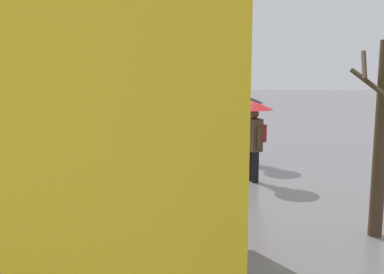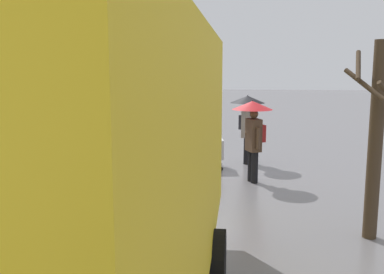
{
  "view_description": "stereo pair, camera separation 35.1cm",
  "coord_description": "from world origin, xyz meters",
  "px_view_note": "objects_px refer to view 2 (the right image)",
  "views": [
    {
      "loc": [
        -0.52,
        12.84,
        2.99
      ],
      "look_at": [
        0.61,
        0.9,
        1.05
      ],
      "focal_mm": 41.05,
      "sensor_mm": 36.0,
      "label": 1
    },
    {
      "loc": [
        -0.86,
        12.8,
        2.99
      ],
      "look_at": [
        0.61,
        0.9,
        1.05
      ],
      "focal_mm": 41.05,
      "sensor_mm": 36.0,
      "label": 2
    }
  ],
  "objects_px": {
    "box_truck_background": "(65,189)",
    "shopping_cart_vendor": "(214,149)",
    "hand_dolly_boxes": "(168,139)",
    "pedestrian_black_side": "(248,113)",
    "bare_tree_near": "(376,133)",
    "pedestrian_pink_side": "(253,122)",
    "cargo_van_parked_right": "(110,122)"
  },
  "relations": [
    {
      "from": "box_truck_background",
      "to": "shopping_cart_vendor",
      "type": "xyz_separation_m",
      "value": [
        -0.62,
        -9.17,
        -1.37
      ]
    },
    {
      "from": "box_truck_background",
      "to": "hand_dolly_boxes",
      "type": "bearing_deg",
      "value": -85.6
    },
    {
      "from": "pedestrian_black_side",
      "to": "shopping_cart_vendor",
      "type": "bearing_deg",
      "value": 36.53
    },
    {
      "from": "pedestrian_black_side",
      "to": "bare_tree_near",
      "type": "height_order",
      "value": "bare_tree_near"
    },
    {
      "from": "hand_dolly_boxes",
      "to": "pedestrian_pink_side",
      "type": "distance_m",
      "value": 2.71
    },
    {
      "from": "cargo_van_parked_right",
      "to": "pedestrian_pink_side",
      "type": "distance_m",
      "value": 5.3
    },
    {
      "from": "box_truck_background",
      "to": "shopping_cart_vendor",
      "type": "relative_size",
      "value": 7.94
    },
    {
      "from": "cargo_van_parked_right",
      "to": "box_truck_background",
      "type": "distance_m",
      "value": 10.75
    },
    {
      "from": "bare_tree_near",
      "to": "pedestrian_black_side",
      "type": "bearing_deg",
      "value": -69.35
    },
    {
      "from": "pedestrian_black_side",
      "to": "cargo_van_parked_right",
      "type": "bearing_deg",
      "value": -5.4
    },
    {
      "from": "hand_dolly_boxes",
      "to": "pedestrian_black_side",
      "type": "height_order",
      "value": "pedestrian_black_side"
    },
    {
      "from": "hand_dolly_boxes",
      "to": "bare_tree_near",
      "type": "relative_size",
      "value": 0.42
    },
    {
      "from": "box_truck_background",
      "to": "bare_tree_near",
      "type": "distance_m",
      "value": 5.62
    },
    {
      "from": "cargo_van_parked_right",
      "to": "box_truck_background",
      "type": "xyz_separation_m",
      "value": [
        -2.9,
        10.33,
        0.76
      ]
    },
    {
      "from": "box_truck_background",
      "to": "pedestrian_black_side",
      "type": "relative_size",
      "value": 3.86
    },
    {
      "from": "box_truck_background",
      "to": "bare_tree_near",
      "type": "height_order",
      "value": "bare_tree_near"
    },
    {
      "from": "box_truck_background",
      "to": "pedestrian_pink_side",
      "type": "relative_size",
      "value": 3.86
    },
    {
      "from": "cargo_van_parked_right",
      "to": "shopping_cart_vendor",
      "type": "height_order",
      "value": "cargo_van_parked_right"
    },
    {
      "from": "bare_tree_near",
      "to": "pedestrian_pink_side",
      "type": "bearing_deg",
      "value": -60.69
    },
    {
      "from": "shopping_cart_vendor",
      "to": "hand_dolly_boxes",
      "type": "height_order",
      "value": "hand_dolly_boxes"
    },
    {
      "from": "hand_dolly_boxes",
      "to": "box_truck_background",
      "type": "bearing_deg",
      "value": 94.4
    },
    {
      "from": "cargo_van_parked_right",
      "to": "hand_dolly_boxes",
      "type": "height_order",
      "value": "cargo_van_parked_right"
    },
    {
      "from": "box_truck_background",
      "to": "pedestrian_black_side",
      "type": "bearing_deg",
      "value": -99.17
    },
    {
      "from": "box_truck_background",
      "to": "hand_dolly_boxes",
      "type": "distance_m",
      "value": 8.91
    },
    {
      "from": "cargo_van_parked_right",
      "to": "shopping_cart_vendor",
      "type": "bearing_deg",
      "value": 161.84
    },
    {
      "from": "box_truck_background",
      "to": "hand_dolly_boxes",
      "type": "height_order",
      "value": "box_truck_background"
    },
    {
      "from": "pedestrian_black_side",
      "to": "pedestrian_pink_side",
      "type": "bearing_deg",
      "value": 93.63
    },
    {
      "from": "pedestrian_pink_side",
      "to": "bare_tree_near",
      "type": "relative_size",
      "value": 0.56
    },
    {
      "from": "box_truck_background",
      "to": "shopping_cart_vendor",
      "type": "distance_m",
      "value": 9.3
    },
    {
      "from": "hand_dolly_boxes",
      "to": "pedestrian_pink_side",
      "type": "height_order",
      "value": "pedestrian_pink_side"
    },
    {
      "from": "cargo_van_parked_right",
      "to": "pedestrian_black_side",
      "type": "distance_m",
      "value": 4.53
    },
    {
      "from": "cargo_van_parked_right",
      "to": "bare_tree_near",
      "type": "distance_m",
      "value": 9.08
    }
  ]
}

